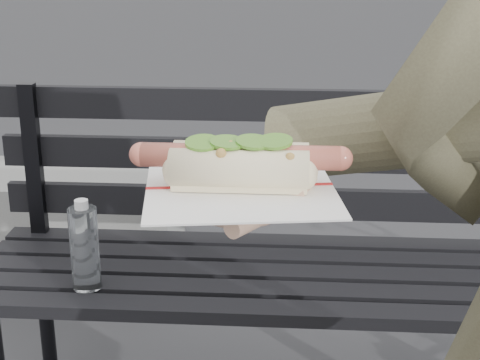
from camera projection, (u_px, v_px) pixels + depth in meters
The scene contains 3 objects.
park_bench at pixel (286, 242), 1.79m from camera, with size 1.50×0.44×0.88m.
concrete_block at pixel (18, 223), 2.74m from camera, with size 1.20×0.40×0.40m, color slate.
held_hotdog at pixel (433, 135), 0.78m from camera, with size 0.64×0.31×0.20m.
Camera 1 is at (0.02, -0.80, 1.25)m, focal length 55.00 mm.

